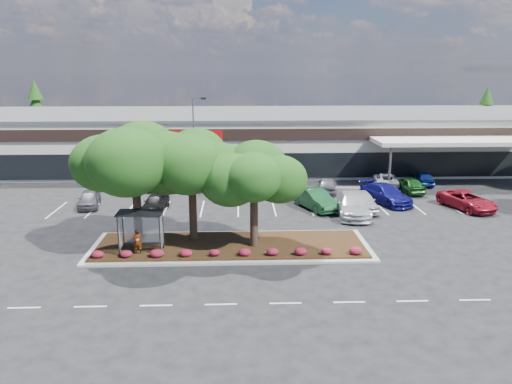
{
  "coord_description": "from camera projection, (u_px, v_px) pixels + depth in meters",
  "views": [
    {
      "loc": [
        -1.52,
        -26.66,
        11.34
      ],
      "look_at": [
        -0.19,
        8.59,
        2.6
      ],
      "focal_mm": 35.0,
      "sensor_mm": 36.0,
      "label": 1
    }
  ],
  "objects": [
    {
      "name": "car_0",
      "position": [
        89.0,
        199.0,
        41.96
      ],
      "size": [
        2.19,
        4.23,
        1.37
      ],
      "primitive_type": "imported",
      "rotation": [
        0.0,
        0.0,
        0.15
      ],
      "color": "#535259",
      "rests_on": "ground"
    },
    {
      "name": "car_1",
      "position": [
        155.0,
        202.0,
        40.9
      ],
      "size": [
        2.1,
        4.23,
        1.39
      ],
      "primitive_type": "imported",
      "rotation": [
        0.0,
        0.0,
        -0.12
      ],
      "color": "black",
      "rests_on": "ground"
    },
    {
      "name": "car_13",
      "position": [
        258.0,
        178.0,
        50.04
      ],
      "size": [
        3.92,
        5.27,
        1.33
      ],
      "primitive_type": "imported",
      "rotation": [
        0.0,
        0.0,
        3.55
      ],
      "color": "maroon",
      "rests_on": "ground"
    },
    {
      "name": "island_tree_mid",
      "position": [
        192.0,
        185.0,
        32.57
      ],
      "size": [
        6.6,
        6.6,
        7.32
      ],
      "primitive_type": null,
      "color": "#173D12",
      "rests_on": "landscape_island"
    },
    {
      "name": "island_tree_west",
      "position": [
        136.0,
        184.0,
        31.7
      ],
      "size": [
        7.2,
        7.2,
        7.89
      ],
      "primitive_type": null,
      "color": "#173D12",
      "rests_on": "landscape_island"
    },
    {
      "name": "car_7",
      "position": [
        386.0,
        194.0,
        43.08
      ],
      "size": [
        4.26,
        6.01,
        1.62
      ],
      "primitive_type": "imported",
      "rotation": [
        0.0,
        0.0,
        0.4
      ],
      "color": "navy",
      "rests_on": "ground"
    },
    {
      "name": "bus_shelter",
      "position": [
        141.0,
        220.0,
        30.67
      ],
      "size": [
        2.75,
        1.55,
        2.59
      ],
      "color": "black",
      "rests_on": "landscape_island"
    },
    {
      "name": "car_4",
      "position": [
        315.0,
        199.0,
        41.25
      ],
      "size": [
        3.54,
        5.35,
        1.67
      ],
      "primitive_type": "imported",
      "rotation": [
        0.0,
        0.0,
        0.39
      ],
      "color": "#144320",
      "rests_on": "ground"
    },
    {
      "name": "landscape_island",
      "position": [
        231.0,
        246.0,
        32.41
      ],
      "size": [
        18.0,
        6.0,
        0.26
      ],
      "color": "#A4A49F",
      "rests_on": "ground"
    },
    {
      "name": "island_tree_east",
      "position": [
        254.0,
        197.0,
        31.36
      ],
      "size": [
        5.8,
        5.8,
        6.5
      ],
      "primitive_type": null,
      "color": "#173D12",
      "rests_on": "landscape_island"
    },
    {
      "name": "car_14",
      "position": [
        327.0,
        185.0,
        46.82
      ],
      "size": [
        2.48,
        4.5,
        1.45
      ],
      "primitive_type": "imported",
      "rotation": [
        0.0,
        0.0,
        2.95
      ],
      "color": "slate",
      "rests_on": "ground"
    },
    {
      "name": "car_6",
      "position": [
        362.0,
        201.0,
        40.87
      ],
      "size": [
        2.07,
        4.75,
        1.59
      ],
      "primitive_type": "imported",
      "rotation": [
        0.0,
        0.0,
        0.04
      ],
      "color": "#ACAEB7",
      "rests_on": "ground"
    },
    {
      "name": "car_8",
      "position": [
        467.0,
        200.0,
        41.31
      ],
      "size": [
        3.96,
        5.8,
        1.47
      ],
      "primitive_type": "imported",
      "rotation": [
        0.0,
        0.0,
        0.31
      ],
      "color": "maroon",
      "rests_on": "ground"
    },
    {
      "name": "conifer_north_east",
      "position": [
        485.0,
        118.0,
        71.48
      ],
      "size": [
        3.96,
        3.96,
        9.0
      ],
      "primitive_type": "cone",
      "color": "#173D12",
      "rests_on": "ground"
    },
    {
      "name": "car_9",
      "position": [
        158.0,
        180.0,
        48.48
      ],
      "size": [
        3.48,
        5.08,
        1.61
      ],
      "primitive_type": "imported",
      "rotation": [
        0.0,
        0.0,
        2.77
      ],
      "color": "navy",
      "rests_on": "ground"
    },
    {
      "name": "car_5",
      "position": [
        352.0,
        205.0,
        39.49
      ],
      "size": [
        2.88,
        6.11,
        1.72
      ],
      "primitive_type": "imported",
      "rotation": [
        0.0,
        0.0,
        -0.08
      ],
      "color": "silver",
      "rests_on": "ground"
    },
    {
      "name": "shrub_row",
      "position": [
        230.0,
        252.0,
        30.28
      ],
      "size": [
        17.0,
        0.8,
        0.5
      ],
      "primitive_type": null,
      "color": "maroon",
      "rests_on": "landscape_island"
    },
    {
      "name": "light_pole",
      "position": [
        196.0,
        152.0,
        45.3
      ],
      "size": [
        1.42,
        0.7,
        9.0
      ],
      "rotation": [
        0.0,
        0.0,
        0.26
      ],
      "color": "#A4A49F",
      "rests_on": "ground"
    },
    {
      "name": "car_12",
      "position": [
        277.0,
        182.0,
        47.66
      ],
      "size": [
        3.94,
        6.09,
        1.56
      ],
      "primitive_type": "imported",
      "rotation": [
        0.0,
        0.0,
        2.88
      ],
      "color": "#713E06",
      "rests_on": "ground"
    },
    {
      "name": "car_16",
      "position": [
        386.0,
        180.0,
        49.1
      ],
      "size": [
        3.13,
        5.24,
        1.36
      ],
      "primitive_type": "imported",
      "rotation": [
        0.0,
        0.0,
        2.95
      ],
      "color": "#A1A7AD",
      "rests_on": "ground"
    },
    {
      "name": "car_17",
      "position": [
        424.0,
        178.0,
        49.93
      ],
      "size": [
        2.35,
        4.33,
        1.4
      ],
      "primitive_type": "imported",
      "rotation": [
        0.0,
        0.0,
        2.96
      ],
      "color": "navy",
      "rests_on": "ground"
    },
    {
      "name": "ground",
      "position": [
        265.0,
        272.0,
        28.64
      ],
      "size": [
        160.0,
        160.0,
        0.0
      ],
      "primitive_type": "plane",
      "color": "black",
      "rests_on": "ground"
    },
    {
      "name": "car_11",
      "position": [
        229.0,
        186.0,
        46.35
      ],
      "size": [
        2.1,
        4.48,
        1.48
      ],
      "primitive_type": "imported",
      "rotation": [
        0.0,
        0.0,
        3.06
      ],
      "color": "navy",
      "rests_on": "ground"
    },
    {
      "name": "car_10",
      "position": [
        197.0,
        180.0,
        48.8
      ],
      "size": [
        3.69,
        5.74,
        1.55
      ],
      "primitive_type": "imported",
      "rotation": [
        0.0,
        0.0,
        3.45
      ],
      "color": "#184D24",
      "rests_on": "ground"
    },
    {
      "name": "person_waiting",
      "position": [
        137.0,
        241.0,
        30.56
      ],
      "size": [
        0.62,
        0.46,
        1.57
      ],
      "primitive_type": "imported",
      "rotation": [
        0.0,
        0.0,
        3.29
      ],
      "color": "#594C47",
      "rests_on": "landscape_island"
    },
    {
      "name": "car_15",
      "position": [
        408.0,
        185.0,
        46.85
      ],
      "size": [
        2.38,
        4.6,
        1.5
      ],
      "primitive_type": "imported",
      "rotation": [
        0.0,
        0.0,
        3.29
      ],
      "color": "#134515",
      "rests_on": "ground"
    },
    {
      "name": "conifer_north_west",
      "position": [
        37.0,
        115.0,
        70.95
      ],
      "size": [
        4.4,
        4.4,
        10.0
      ],
      "primitive_type": "cone",
      "color": "#173D12",
      "rests_on": "ground"
    },
    {
      "name": "retail_store",
      "position": [
        250.0,
        138.0,
        60.77
      ],
      "size": [
        80.4,
        25.2,
        6.25
      ],
      "color": "beige",
      "rests_on": "ground"
    },
    {
      "name": "lane_markings",
      "position": [
        256.0,
        219.0,
        38.74
      ],
      "size": [
        33.12,
        20.06,
        0.01
      ],
      "color": "silver",
      "rests_on": "ground"
    }
  ]
}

